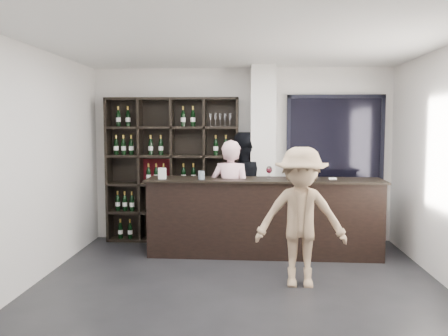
# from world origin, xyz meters

# --- Properties ---
(floor) EXTENTS (5.00, 5.50, 0.01)m
(floor) POSITION_xyz_m (0.00, 0.00, -0.01)
(floor) COLOR black
(floor) RESTS_ON ground
(wine_shelf) EXTENTS (2.20, 0.35, 2.40)m
(wine_shelf) POSITION_xyz_m (-1.15, 2.57, 1.20)
(wine_shelf) COLOR black
(wine_shelf) RESTS_ON floor
(structural_column) EXTENTS (0.40, 0.40, 2.90)m
(structural_column) POSITION_xyz_m (0.35, 2.47, 1.45)
(structural_column) COLOR silver
(structural_column) RESTS_ON floor
(glass_panel) EXTENTS (1.60, 0.08, 2.10)m
(glass_panel) POSITION_xyz_m (1.55, 2.69, 1.40)
(glass_panel) COLOR black
(glass_panel) RESTS_ON floor
(tasting_counter) EXTENTS (3.49, 0.72, 1.15)m
(tasting_counter) POSITION_xyz_m (0.35, 1.75, 0.58)
(tasting_counter) COLOR black
(tasting_counter) RESTS_ON floor
(taster_pink) EXTENTS (0.71, 0.55, 1.73)m
(taster_pink) POSITION_xyz_m (-0.15, 1.86, 0.86)
(taster_pink) COLOR #F2B9C1
(taster_pink) RESTS_ON floor
(taster_black) EXTENTS (1.10, 1.00, 1.84)m
(taster_black) POSITION_xyz_m (0.00, 2.40, 0.92)
(taster_black) COLOR black
(taster_black) RESTS_ON floor
(customer) EXTENTS (1.11, 0.67, 1.69)m
(customer) POSITION_xyz_m (0.75, 0.40, 0.84)
(customer) COLOR #A08160
(customer) RESTS_ON floor
(wine_glass) EXTENTS (0.09, 0.09, 0.21)m
(wine_glass) POSITION_xyz_m (0.42, 1.72, 1.26)
(wine_glass) COLOR white
(wine_glass) RESTS_ON tasting_counter
(spit_cup) EXTENTS (0.12, 0.12, 0.13)m
(spit_cup) POSITION_xyz_m (-0.57, 1.63, 1.21)
(spit_cup) COLOR silver
(spit_cup) RESTS_ON tasting_counter
(napkin_stack) EXTENTS (0.11, 0.11, 0.02)m
(napkin_stack) POSITION_xyz_m (1.36, 1.77, 1.16)
(napkin_stack) COLOR white
(napkin_stack) RESTS_ON tasting_counter
(card_stand) EXTENTS (0.12, 0.07, 0.17)m
(card_stand) POSITION_xyz_m (-1.16, 1.64, 1.24)
(card_stand) COLOR white
(card_stand) RESTS_ON tasting_counter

